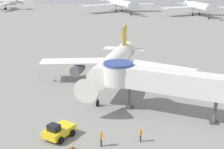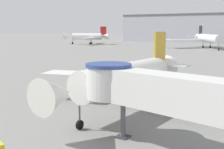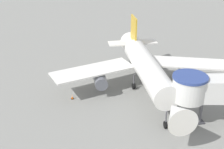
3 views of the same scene
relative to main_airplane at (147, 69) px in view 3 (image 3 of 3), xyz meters
The scene contains 3 objects.
ground_plane 3.91m from the main_airplane, 80.97° to the right, with size 800.00×800.00×0.00m, color gray.
main_airplane is the anchor object (origin of this frame).
traffic_cone_port_wing 11.13m from the main_airplane, behind, with size 0.40×0.40×0.66m.
Camera 3 is at (-13.19, -36.65, 22.05)m, focal length 50.00 mm.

